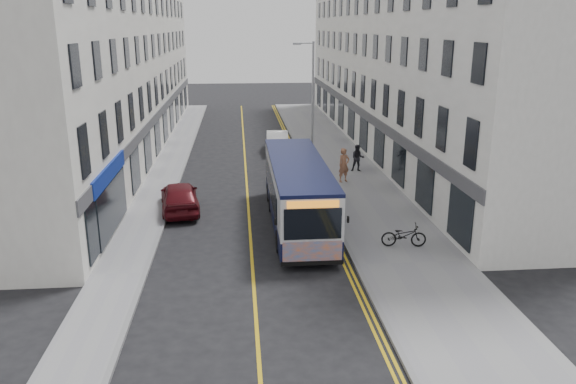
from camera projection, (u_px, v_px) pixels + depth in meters
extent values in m
plane|color=black|center=(252.00, 258.00, 22.42)|extent=(140.00, 140.00, 0.00)
cube|color=gray|center=(348.00, 176.00, 34.39)|extent=(4.50, 64.00, 0.12)
cube|color=gray|center=(162.00, 180.00, 33.43)|extent=(2.00, 64.00, 0.12)
cube|color=slate|center=(312.00, 177.00, 34.20)|extent=(0.18, 64.00, 0.13)
cube|color=slate|center=(179.00, 180.00, 33.51)|extent=(0.18, 64.00, 0.13)
cube|color=gold|center=(246.00, 179.00, 33.87)|extent=(0.12, 64.00, 0.01)
cube|color=gold|center=(305.00, 178.00, 34.18)|extent=(0.10, 64.00, 0.01)
cube|color=gold|center=(308.00, 178.00, 34.19)|extent=(0.10, 64.00, 0.01)
cube|color=white|center=(398.00, 59.00, 41.58)|extent=(6.00, 46.00, 13.00)
cube|color=white|center=(115.00, 61.00, 39.83)|extent=(6.00, 46.00, 13.00)
cylinder|color=#989BA0|center=(313.00, 107.00, 35.00)|extent=(0.14, 0.14, 8.00)
cylinder|color=#989BA0|center=(305.00, 43.00, 33.84)|extent=(1.00, 0.08, 0.08)
cube|color=#989BA0|center=(297.00, 44.00, 33.81)|extent=(0.50, 0.18, 0.12)
cube|color=black|center=(298.00, 210.00, 25.91)|extent=(2.38, 10.46, 0.86)
cube|color=silver|center=(298.00, 183.00, 25.55)|extent=(2.38, 10.46, 1.71)
cube|color=black|center=(298.00, 163.00, 25.28)|extent=(2.40, 10.46, 0.15)
cube|color=black|center=(271.00, 184.00, 26.04)|extent=(0.04, 8.18, 1.09)
cube|color=black|center=(322.00, 183.00, 26.25)|extent=(0.04, 8.18, 1.09)
cube|color=black|center=(313.00, 224.00, 20.56)|extent=(2.14, 0.04, 1.19)
cube|color=orange|center=(312.00, 253.00, 20.89)|extent=(2.23, 0.04, 0.90)
cube|color=orange|center=(313.00, 204.00, 20.33)|extent=(1.90, 0.04, 0.27)
cylinder|color=black|center=(279.00, 241.00, 22.91)|extent=(0.27, 0.95, 0.95)
cylinder|color=black|center=(331.00, 240.00, 23.09)|extent=(0.27, 0.95, 0.95)
cylinder|color=black|center=(272.00, 202.00, 27.90)|extent=(0.27, 0.95, 0.95)
cylinder|color=black|center=(314.00, 201.00, 28.08)|extent=(0.27, 0.95, 0.95)
cylinder|color=black|center=(270.00, 193.00, 29.53)|extent=(0.27, 0.95, 0.95)
cylinder|color=black|center=(310.00, 192.00, 29.72)|extent=(0.27, 0.95, 0.95)
imported|color=black|center=(404.00, 235.00, 23.19)|extent=(1.92, 0.86, 0.97)
imported|color=#9C6346|center=(344.00, 165.00, 32.66)|extent=(0.86, 0.73, 1.99)
imported|color=black|center=(358.00, 158.00, 35.02)|extent=(0.89, 0.73, 1.69)
imported|color=white|center=(277.00, 142.00, 40.90)|extent=(1.81, 4.55, 1.47)
imported|color=#530D14|center=(180.00, 197.00, 27.87)|extent=(2.40, 4.70, 1.53)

